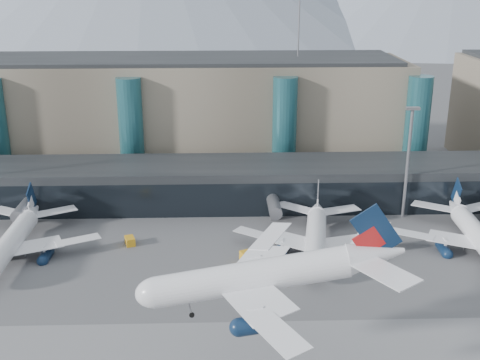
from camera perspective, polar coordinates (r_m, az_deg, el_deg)
name	(u,v)px	position (r m, az deg, el deg)	size (l,w,h in m)	color
ground	(299,339)	(95.72, 5.57, -14.79)	(900.00, 900.00, 0.00)	#515154
concourse	(270,183)	(145.16, 2.82, -0.32)	(170.00, 27.00, 10.00)	black
terminal_main	(174,112)	(173.40, -6.28, 6.42)	(130.00, 30.00, 31.00)	gray
teal_towers	(208,131)	(157.70, -3.04, 4.70)	(116.40, 19.40, 46.00)	#255F68
lightmast_mid	(408,157)	(138.85, 15.66, 2.16)	(3.00, 1.20, 25.60)	slate
hero_jet	(278,266)	(77.37, 3.67, -8.17)	(35.56, 36.50, 11.76)	white
jet_parked_left	(15,231)	(128.31, -20.58, -4.58)	(35.74, 34.44, 11.50)	white
jet_parked_mid	(316,228)	(122.88, 7.24, -4.49)	(35.15, 35.55, 11.48)	white
jet_parked_right	(474,225)	(131.83, 21.32, -4.03)	(35.81, 35.08, 11.55)	white
veh_b	(130,241)	(126.46, -10.39, -5.70)	(2.86, 1.76, 1.65)	orange
veh_c	(288,266)	(114.34, 4.59, -8.09)	(3.88, 2.05, 2.16)	#515056
veh_d	(361,219)	(137.81, 11.38, -3.69)	(2.46, 1.32, 1.40)	silver
veh_g	(438,236)	(133.30, 18.23, -5.11)	(2.47, 1.44, 1.44)	silver
veh_h	(251,256)	(117.38, 1.09, -7.23)	(4.19, 2.20, 2.31)	orange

